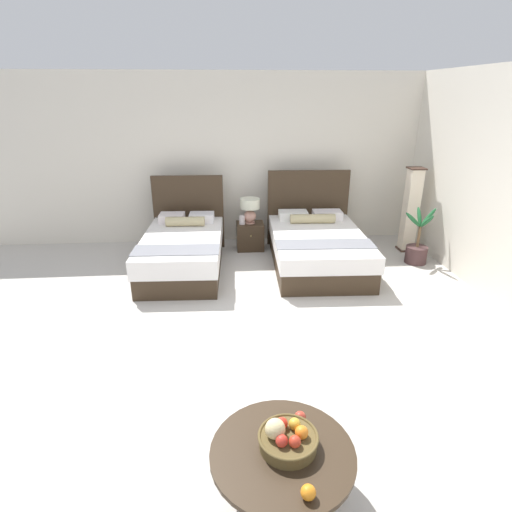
{
  "coord_description": "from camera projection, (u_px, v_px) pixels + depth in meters",
  "views": [
    {
      "loc": [
        -0.39,
        -4.13,
        2.55
      ],
      "look_at": [
        -0.02,
        0.52,
        0.69
      ],
      "focal_mm": 28.85,
      "sensor_mm": 36.0,
      "label": 1
    }
  ],
  "objects": [
    {
      "name": "bed_near_window",
      "position": [
        183.0,
        249.0,
        6.29
      ],
      "size": [
        1.25,
        2.11,
        1.27
      ],
      "color": "#38291B",
      "rests_on": "ground"
    },
    {
      "name": "loose_orange",
      "position": [
        308.0,
        492.0,
        2.29
      ],
      "size": [
        0.09,
        0.09,
        0.09
      ],
      "color": "orange",
      "rests_on": "coffee_table"
    },
    {
      "name": "potted_palm",
      "position": [
        417.0,
        249.0,
        6.54
      ],
      "size": [
        0.56,
        0.55,
        0.91
      ],
      "color": "#462E2E",
      "rests_on": "ground"
    },
    {
      "name": "table_lamp",
      "position": [
        250.0,
        208.0,
        6.97
      ],
      "size": [
        0.33,
        0.33,
        0.43
      ],
      "color": "tan",
      "rests_on": "nightstand"
    },
    {
      "name": "ground_plane",
      "position": [
        261.0,
        328.0,
        4.81
      ],
      "size": [
        9.8,
        9.98,
        0.02
      ],
      "primitive_type": "cube",
      "color": "beige"
    },
    {
      "name": "vase",
      "position": [
        242.0,
        220.0,
        6.97
      ],
      "size": [
        0.1,
        0.1,
        0.15
      ],
      "color": "silver",
      "rests_on": "nightstand"
    },
    {
      "name": "fruit_bowl",
      "position": [
        287.0,
        438.0,
        2.62
      ],
      "size": [
        0.39,
        0.39,
        0.21
      ],
      "color": "brown",
      "rests_on": "coffee_table"
    },
    {
      "name": "nightstand",
      "position": [
        250.0,
        236.0,
        7.13
      ],
      "size": [
        0.46,
        0.41,
        0.46
      ],
      "color": "#38291B",
      "rests_on": "ground"
    },
    {
      "name": "bed_near_corner",
      "position": [
        316.0,
        246.0,
        6.45
      ],
      "size": [
        1.47,
        2.2,
        1.32
      ],
      "color": "#38291B",
      "rests_on": "ground"
    },
    {
      "name": "loose_apple",
      "position": [
        300.0,
        417.0,
        2.83
      ],
      "size": [
        0.08,
        0.08,
        0.08
      ],
      "color": "#B63828",
      "rests_on": "coffee_table"
    },
    {
      "name": "floor_lamp_corner",
      "position": [
        411.0,
        210.0,
        6.9
      ],
      "size": [
        0.25,
        0.25,
        1.42
      ],
      "color": "#3D281E",
      "rests_on": "ground"
    },
    {
      "name": "coffee_table",
      "position": [
        282.0,
        462.0,
        2.65
      ],
      "size": [
        0.93,
        0.93,
        0.43
      ],
      "color": "#38291B",
      "rests_on": "ground"
    },
    {
      "name": "wall_back",
      "position": [
        245.0,
        160.0,
        7.22
      ],
      "size": [
        9.8,
        0.12,
        2.89
      ],
      "primitive_type": "cube",
      "color": "silver",
      "rests_on": "ground"
    }
  ]
}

